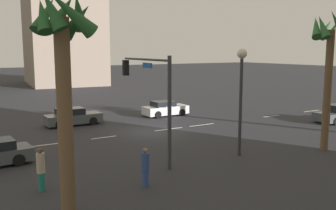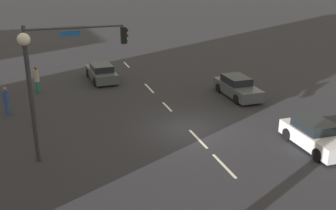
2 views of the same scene
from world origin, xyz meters
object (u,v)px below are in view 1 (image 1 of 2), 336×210
Objects in this scene: car_0 at (165,109)px; streetlamp at (241,81)px; pedestrian_0 at (145,166)px; pedestrian_1 at (41,168)px; car_1 at (73,117)px; palm_tree_0 at (332,47)px; traffic_signal at (151,88)px; palm_tree_1 at (63,58)px.

car_0 is 14.25m from streetlamp.
pedestrian_1 is at bearing -25.03° from pedestrian_0.
car_1 is 15.25m from pedestrian_0.
palm_tree_0 is at bearing 172.52° from pedestrian_1.
car_1 is 2.50× the size of pedestrian_0.
traffic_signal is 7.86m from palm_tree_1.
palm_tree_1 is at bearing 72.51° from car_1.
car_0 is at bearing -136.75° from pedestrian_1.
pedestrian_1 is (5.45, 13.29, 0.36)m from car_1.
traffic_signal is at bearing -141.66° from palm_tree_1.
pedestrian_1 is (14.02, 13.19, 0.37)m from car_0.
traffic_signal is 10.87m from palm_tree_0.
streetlamp is at bearing 77.35° from car_0.
car_0 is 0.49× the size of palm_tree_0.
pedestrian_1 reaches higher than car_1.
car_1 is 2.32× the size of pedestrian_1.
car_1 is at bearing -67.69° from streetlamp.
pedestrian_1 is 17.17m from palm_tree_0.
pedestrian_0 is at bearing 154.97° from pedestrian_1.
palm_tree_0 is (-5.23, 1.87, 1.91)m from streetlamp.
car_1 is at bearing -107.49° from palm_tree_1.
traffic_signal is at bearing -22.85° from streetlamp.
pedestrian_0 is (6.95, 1.64, -3.35)m from streetlamp.
pedestrian_1 is 5.63m from palm_tree_1.
palm_tree_0 is (-12.18, 0.24, 5.26)m from pedestrian_0.
pedestrian_1 is at bearing -7.48° from palm_tree_0.
car_0 is 2.16× the size of pedestrian_1.
streetlamp reaches higher than pedestrian_0.
pedestrian_0 is at bearing 58.01° from traffic_signal.
traffic_signal is at bearing -164.75° from pedestrian_1.
palm_tree_0 reaches higher than traffic_signal.
pedestrian_0 is 13.26m from palm_tree_0.
car_1 is at bearing -95.24° from pedestrian_0.
traffic_signal is 7.18m from pedestrian_1.
car_0 is at bearing 179.32° from car_1.
palm_tree_1 is (15.93, 0.90, -0.45)m from palm_tree_0.
car_0 is 18.08m from pedestrian_0.
palm_tree_1 is (6.01, 4.75, 1.77)m from traffic_signal.
traffic_signal is (7.71, 11.47, 3.33)m from car_0.
palm_tree_1 is (10.70, 2.78, 1.46)m from streetlamp.
pedestrian_1 is (6.31, 1.72, -2.96)m from traffic_signal.
palm_tree_0 is (-10.78, 15.42, 5.53)m from car_1.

